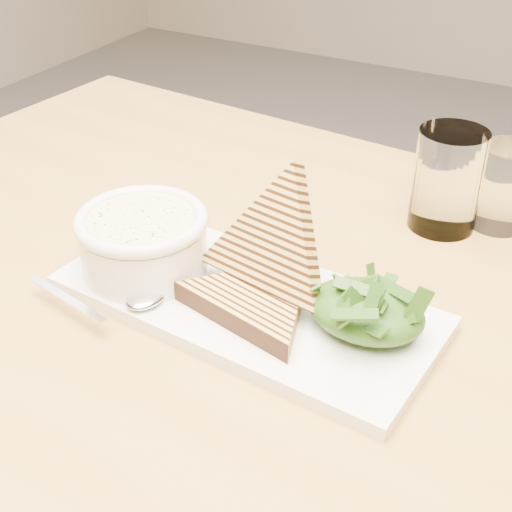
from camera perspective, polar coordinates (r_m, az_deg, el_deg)
The scene contains 14 objects.
table_top at distance 0.69m, azimuth 2.47°, elevation -6.99°, with size 1.29×0.86×0.04m, color olive.
table_leg_bl at distance 1.45m, azimuth -12.30°, elevation -2.56°, with size 0.06×0.06×0.72m, color olive.
platter at distance 0.70m, azimuth -0.79°, elevation -3.73°, with size 0.37×0.17×0.01m, color white.
soup_bowl at distance 0.73m, azimuth -8.94°, elevation 0.68°, with size 0.13×0.13×0.05m, color white.
soup at distance 0.71m, azimuth -9.15°, elevation 2.73°, with size 0.11×0.11×0.01m, color beige.
bowl_rim at distance 0.71m, azimuth -9.16°, elevation 2.87°, with size 0.13×0.13×0.01m, color white.
sandwich_flat at distance 0.67m, azimuth 0.12°, elevation -3.62°, with size 0.16×0.16×0.02m, color gold, non-canonical shape.
sandwich_lean at distance 0.67m, azimuth 1.31°, elevation 0.86°, with size 0.16×0.16×0.09m, color gold, non-canonical shape.
salad_base at distance 0.65m, azimuth 8.80°, elevation -4.35°, with size 0.11×0.08×0.04m, color black.
arugula_pile at distance 0.64m, azimuth 8.85°, elevation -3.90°, with size 0.11×0.10×0.05m, color #35681B, non-canonical shape.
spoon_bowl at distance 0.69m, azimuth -8.82°, elevation -3.30°, with size 0.03×0.04×0.01m, color silver.
spoon_handle at distance 0.70m, azimuth -14.83°, elevation -3.38°, with size 0.11×0.01×0.00m, color silver.
glass_near at distance 0.83m, azimuth 15.06°, elevation 5.88°, with size 0.08×0.08×0.12m, color white.
glass_far at distance 0.86m, azimuth 19.18°, elevation 5.25°, with size 0.06×0.06×0.10m, color white.
Camera 1 is at (0.15, -0.48, 1.19)m, focal length 50.00 mm.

